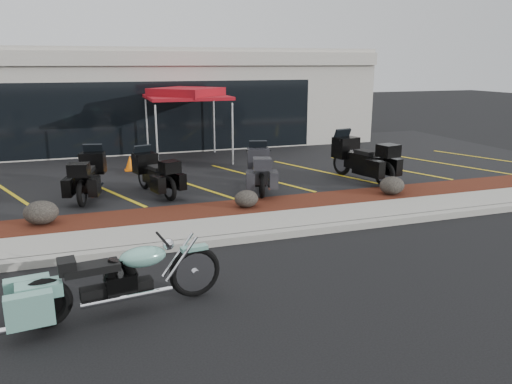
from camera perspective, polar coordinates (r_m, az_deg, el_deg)
name	(u,v)px	position (r m, az deg, el deg)	size (l,w,h in m)	color
ground	(245,260)	(9.12, -1.32, -7.72)	(90.00, 90.00, 0.00)	black
curb	(231,239)	(9.90, -2.90, -5.44)	(24.00, 0.25, 0.15)	gray
sidewalk	(222,229)	(10.54, -3.95, -4.20)	(24.00, 1.20, 0.15)	gray
mulch_bed	(208,213)	(11.64, -5.48, -2.36)	(24.00, 1.20, 0.16)	black
upper_lot	(170,168)	(16.79, -9.80, 2.75)	(26.00, 9.60, 0.15)	black
dealership_building	(144,97)	(22.71, -12.63, 10.58)	(18.00, 8.16, 4.00)	#AAA49A
boulder_left	(41,213)	(11.40, -23.36, -2.17)	(0.71, 0.59, 0.50)	black
boulder_mid	(246,199)	(11.70, -1.11, -0.78)	(0.57, 0.48, 0.40)	black
boulder_right	(392,186)	(13.29, 15.27, 0.72)	(0.66, 0.55, 0.47)	black
hero_cruiser	(195,265)	(7.61, -7.02, -8.23)	(2.98, 0.76, 1.05)	#6EAB9B
touring_black_front	(94,167)	(13.84, -17.99, 2.70)	(2.17, 0.83, 1.26)	black
touring_black_mid	(143,167)	(13.67, -12.74, 2.79)	(2.06, 0.79, 1.20)	black
touring_grey	(258,162)	(13.91, 0.22, 3.42)	(2.12, 0.81, 1.23)	#2A2A2F
touring_black_rear	(342,152)	(15.20, 9.82, 4.51)	(2.42, 0.93, 1.41)	black
traffic_cone	(130,163)	(16.23, -14.20, 3.23)	(0.34, 0.34, 0.47)	orange
popup_canopy	(187,95)	(17.34, -7.93, 10.94)	(2.99, 2.99, 2.48)	silver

